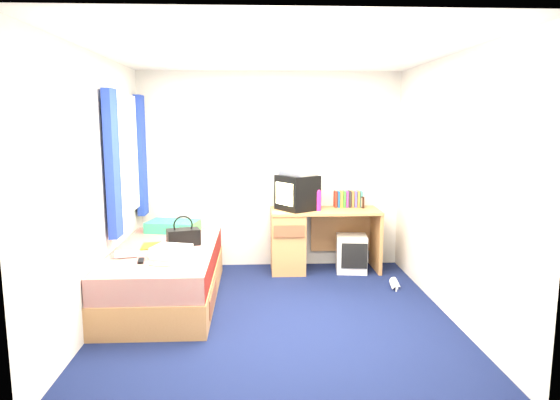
{
  "coord_description": "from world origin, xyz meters",
  "views": [
    {
      "loc": [
        -0.18,
        -4.44,
        1.8
      ],
      "look_at": [
        0.07,
        0.7,
        0.99
      ],
      "focal_mm": 32.0,
      "sensor_mm": 36.0,
      "label": 1
    }
  ],
  "objects_px": {
    "handbag": "(183,236)",
    "colour_swatch_fan": "(162,265)",
    "bed": "(166,274)",
    "pink_water_bottle": "(318,201)",
    "white_heels": "(395,285)",
    "aerosol_can": "(318,201)",
    "vcr": "(298,172)",
    "towel": "(171,252)",
    "desk": "(302,238)",
    "crt_tv": "(297,193)",
    "magazine": "(153,246)",
    "picture_frame": "(362,202)",
    "storage_cube": "(351,253)",
    "water_bottle": "(126,254)",
    "remote_control": "(141,261)",
    "pillow": "(173,226)"
  },
  "relations": [
    {
      "from": "crt_tv",
      "to": "colour_swatch_fan",
      "type": "xyz_separation_m",
      "value": [
        -1.32,
        -1.59,
        -0.41
      ]
    },
    {
      "from": "storage_cube",
      "to": "remote_control",
      "type": "xyz_separation_m",
      "value": [
        -2.2,
        -1.37,
        0.33
      ]
    },
    {
      "from": "pillow",
      "to": "picture_frame",
      "type": "distance_m",
      "value": 2.29
    },
    {
      "from": "vcr",
      "to": "handbag",
      "type": "relative_size",
      "value": 1.02
    },
    {
      "from": "storage_cube",
      "to": "pillow",
      "type": "bearing_deg",
      "value": -170.35
    },
    {
      "from": "handbag",
      "to": "crt_tv",
      "type": "bearing_deg",
      "value": 16.33
    },
    {
      "from": "desk",
      "to": "magazine",
      "type": "bearing_deg",
      "value": -151.0
    },
    {
      "from": "crt_tv",
      "to": "towel",
      "type": "xyz_separation_m",
      "value": [
        -1.29,
        -1.31,
        -0.36
      ]
    },
    {
      "from": "storage_cube",
      "to": "picture_frame",
      "type": "bearing_deg",
      "value": 56.59
    },
    {
      "from": "crt_tv",
      "to": "colour_swatch_fan",
      "type": "bearing_deg",
      "value": -73.63
    },
    {
      "from": "pillow",
      "to": "picture_frame",
      "type": "xyz_separation_m",
      "value": [
        2.26,
        0.29,
        0.22
      ]
    },
    {
      "from": "bed",
      "to": "pink_water_bottle",
      "type": "relative_size",
      "value": 8.9
    },
    {
      "from": "handbag",
      "to": "colour_swatch_fan",
      "type": "relative_size",
      "value": 1.68
    },
    {
      "from": "desk",
      "to": "handbag",
      "type": "xyz_separation_m",
      "value": [
        -1.31,
        -0.83,
        0.22
      ]
    },
    {
      "from": "vcr",
      "to": "towel",
      "type": "bearing_deg",
      "value": -85.96
    },
    {
      "from": "crt_tv",
      "to": "pillow",
      "type": "bearing_deg",
      "value": -116.5
    },
    {
      "from": "pink_water_bottle",
      "to": "remote_control",
      "type": "bearing_deg",
      "value": -142.32
    },
    {
      "from": "pink_water_bottle",
      "to": "magazine",
      "type": "height_order",
      "value": "pink_water_bottle"
    },
    {
      "from": "pink_water_bottle",
      "to": "white_heels",
      "type": "xyz_separation_m",
      "value": [
        0.77,
        -0.67,
        -0.82
      ]
    },
    {
      "from": "crt_tv",
      "to": "bed",
      "type": "bearing_deg",
      "value": -89.56
    },
    {
      "from": "white_heels",
      "to": "aerosol_can",
      "type": "bearing_deg",
      "value": 132.93
    },
    {
      "from": "bed",
      "to": "magazine",
      "type": "relative_size",
      "value": 7.14
    },
    {
      "from": "crt_tv",
      "to": "magazine",
      "type": "xyz_separation_m",
      "value": [
        -1.55,
        -0.89,
        -0.41
      ]
    },
    {
      "from": "aerosol_can",
      "to": "white_heels",
      "type": "height_order",
      "value": "aerosol_can"
    },
    {
      "from": "white_heels",
      "to": "pink_water_bottle",
      "type": "bearing_deg",
      "value": 138.67
    },
    {
      "from": "desk",
      "to": "pink_water_bottle",
      "type": "relative_size",
      "value": 5.79
    },
    {
      "from": "bed",
      "to": "picture_frame",
      "type": "distance_m",
      "value": 2.52
    },
    {
      "from": "desk",
      "to": "towel",
      "type": "bearing_deg",
      "value": -135.92
    },
    {
      "from": "storage_cube",
      "to": "towel",
      "type": "bearing_deg",
      "value": -140.98
    },
    {
      "from": "white_heels",
      "to": "crt_tv",
      "type": "bearing_deg",
      "value": 143.71
    },
    {
      "from": "pillow",
      "to": "towel",
      "type": "bearing_deg",
      "value": -81.55
    },
    {
      "from": "remote_control",
      "to": "magazine",
      "type": "bearing_deg",
      "value": 81.26
    },
    {
      "from": "picture_frame",
      "to": "towel",
      "type": "distance_m",
      "value": 2.53
    },
    {
      "from": "picture_frame",
      "to": "colour_swatch_fan",
      "type": "bearing_deg",
      "value": -148.72
    },
    {
      "from": "aerosol_can",
      "to": "water_bottle",
      "type": "relative_size",
      "value": 0.99
    },
    {
      "from": "aerosol_can",
      "to": "colour_swatch_fan",
      "type": "xyz_separation_m",
      "value": [
        -1.58,
        -1.66,
        -0.3
      ]
    },
    {
      "from": "water_bottle",
      "to": "white_heels",
      "type": "bearing_deg",
      "value": 11.81
    },
    {
      "from": "pillow",
      "to": "magazine",
      "type": "relative_size",
      "value": 2.02
    },
    {
      "from": "pink_water_bottle",
      "to": "remote_control",
      "type": "xyz_separation_m",
      "value": [
        -1.79,
        -1.38,
        -0.31
      ]
    },
    {
      "from": "towel",
      "to": "desk",
      "type": "bearing_deg",
      "value": 44.08
    },
    {
      "from": "water_bottle",
      "to": "white_heels",
      "type": "xyz_separation_m",
      "value": [
        2.72,
        0.57,
        -0.54
      ]
    },
    {
      "from": "colour_swatch_fan",
      "to": "vcr",
      "type": "bearing_deg",
      "value": 50.21
    },
    {
      "from": "pink_water_bottle",
      "to": "handbag",
      "type": "height_order",
      "value": "pink_water_bottle"
    },
    {
      "from": "aerosol_can",
      "to": "water_bottle",
      "type": "bearing_deg",
      "value": -144.97
    },
    {
      "from": "bed",
      "to": "vcr",
      "type": "xyz_separation_m",
      "value": [
        1.41,
        0.96,
        0.93
      ]
    },
    {
      "from": "storage_cube",
      "to": "water_bottle",
      "type": "relative_size",
      "value": 2.22
    },
    {
      "from": "handbag",
      "to": "white_heels",
      "type": "xyz_separation_m",
      "value": [
        2.25,
        0.08,
        -0.59
      ]
    },
    {
      "from": "picture_frame",
      "to": "handbag",
      "type": "xyz_separation_m",
      "value": [
        -2.05,
        -0.93,
        -0.19
      ]
    },
    {
      "from": "aerosol_can",
      "to": "handbag",
      "type": "height_order",
      "value": "aerosol_can"
    },
    {
      "from": "aerosol_can",
      "to": "towel",
      "type": "xyz_separation_m",
      "value": [
        -1.55,
        -1.38,
        -0.25
      ]
    }
  ]
}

